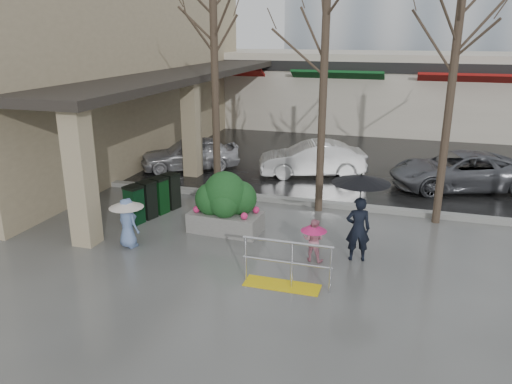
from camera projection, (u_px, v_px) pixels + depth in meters
The scene contains 20 objects.
ground at pixel (241, 254), 11.89m from camera, with size 120.00×120.00×0.00m, color #51514F.
street_asphalt at pixel (351, 114), 31.90m from camera, with size 120.00×36.00×0.01m, color black.
curb at pixel (283, 200), 15.51m from camera, with size 120.00×0.30×0.15m, color gray.
near_building at pixel (95, 59), 20.45m from camera, with size 6.00×18.00×8.00m, color tan.
canopy_slab at pixel (190, 70), 19.39m from camera, with size 2.80×18.00×0.25m, color #2D2823.
pillar_front at pixel (81, 176), 11.99m from camera, with size 0.55×0.55×3.50m, color tan.
pillar_back at pixel (192, 128), 17.90m from camera, with size 0.55×0.55×3.50m, color tan.
storefront_row at pixel (382, 90), 27.05m from camera, with size 34.00×6.74×4.00m.
handrail at pixel (285, 270), 10.31m from camera, with size 1.90×0.50×1.03m.
tree_west at pixel (214, 31), 14.16m from camera, with size 3.20×3.20×6.80m.
tree_midwest at pixel (326, 25), 13.22m from camera, with size 3.20×3.20×7.00m.
tree_mideast at pixel (457, 40), 12.41m from camera, with size 3.20×3.20×6.50m.
woman at pixel (360, 205), 11.21m from camera, with size 1.32×1.32×2.09m.
child_pink at pixel (314, 237), 11.42m from camera, with size 0.61×0.61×1.02m.
child_blue at pixel (127, 217), 12.11m from camera, with size 0.84×0.84×1.25m.
planter at pixel (226, 203), 13.05m from camera, with size 1.93×1.11×1.64m.
news_boxes at pixel (153, 197), 14.28m from camera, with size 0.94×1.96×1.07m.
car_a at pixel (190, 153), 19.02m from camera, with size 1.49×3.70×1.26m, color #BAB9BF.
car_b at pixel (312, 159), 18.20m from camera, with size 1.33×3.82×1.26m, color silver.
car_c at pixel (460, 171), 16.65m from camera, with size 2.09×4.53×1.26m, color slate.
Camera 1 is at (3.52, -10.28, 5.08)m, focal length 35.00 mm.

